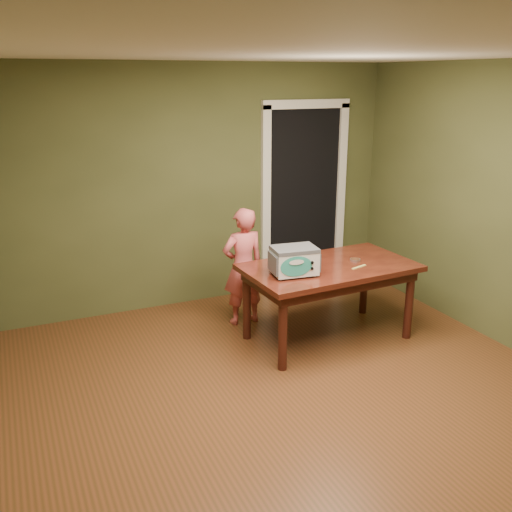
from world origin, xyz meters
name	(u,v)px	position (x,y,z in m)	size (l,w,h in m)	color
floor	(307,410)	(0.00, 0.00, 0.00)	(5.00, 5.00, 0.00)	brown
room_shell	(314,191)	(0.00, 0.00, 1.71)	(4.52, 5.02, 2.61)	#4F552D
doorway	(292,195)	(1.30, 2.78, 1.06)	(1.10, 0.66, 2.25)	black
dining_table	(329,275)	(0.79, 1.03, 0.65)	(1.64, 0.98, 0.75)	#36110C
toy_oven	(294,260)	(0.36, 0.93, 0.89)	(0.44, 0.33, 0.26)	#4C4F54
baking_pan	(355,260)	(1.08, 1.04, 0.76)	(0.10, 0.10, 0.02)	silver
spatula	(359,267)	(1.01, 0.86, 0.75)	(0.18, 0.03, 0.01)	#DFD160
child	(243,267)	(0.19, 1.71, 0.61)	(0.44, 0.29, 1.22)	#CD5456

